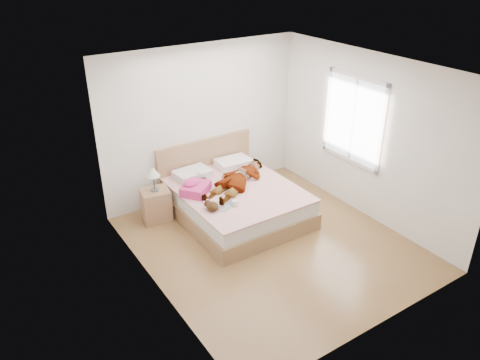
{
  "coord_description": "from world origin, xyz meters",
  "views": [
    {
      "loc": [
        -3.54,
        -4.55,
        3.98
      ],
      "look_at": [
        0.0,
        0.85,
        0.7
      ],
      "focal_mm": 35.0,
      "sensor_mm": 36.0,
      "label": 1
    }
  ],
  "objects_px": {
    "plush_toy": "(211,206)",
    "nightstand": "(156,203)",
    "magazine": "(226,204)",
    "bed": "(234,199)",
    "towel": "(195,187)",
    "coffee_mug": "(235,203)",
    "woman": "(238,177)",
    "phone": "(198,172)"
  },
  "relations": [
    {
      "from": "coffee_mug",
      "to": "plush_toy",
      "type": "distance_m",
      "value": 0.36
    },
    {
      "from": "magazine",
      "to": "coffee_mug",
      "type": "distance_m",
      "value": 0.15
    },
    {
      "from": "magazine",
      "to": "bed",
      "type": "bearing_deg",
      "value": 46.24
    },
    {
      "from": "woman",
      "to": "towel",
      "type": "height_order",
      "value": "towel"
    },
    {
      "from": "magazine",
      "to": "nightstand",
      "type": "distance_m",
      "value": 1.21
    },
    {
      "from": "coffee_mug",
      "to": "nightstand",
      "type": "relative_size",
      "value": 0.14
    },
    {
      "from": "plush_toy",
      "to": "coffee_mug",
      "type": "bearing_deg",
      "value": -14.39
    },
    {
      "from": "plush_toy",
      "to": "magazine",
      "type": "bearing_deg",
      "value": 5.66
    },
    {
      "from": "woman",
      "to": "nightstand",
      "type": "distance_m",
      "value": 1.36
    },
    {
      "from": "phone",
      "to": "nightstand",
      "type": "bearing_deg",
      "value": 145.77
    },
    {
      "from": "woman",
      "to": "bed",
      "type": "relative_size",
      "value": 0.77
    },
    {
      "from": "phone",
      "to": "plush_toy",
      "type": "relative_size",
      "value": 0.33
    },
    {
      "from": "magazine",
      "to": "plush_toy",
      "type": "bearing_deg",
      "value": -174.34
    },
    {
      "from": "towel",
      "to": "magazine",
      "type": "height_order",
      "value": "towel"
    },
    {
      "from": "coffee_mug",
      "to": "nightstand",
      "type": "distance_m",
      "value": 1.36
    },
    {
      "from": "towel",
      "to": "coffee_mug",
      "type": "xyz_separation_m",
      "value": [
        0.3,
        -0.69,
        -0.05
      ]
    },
    {
      "from": "towel",
      "to": "coffee_mug",
      "type": "distance_m",
      "value": 0.76
    },
    {
      "from": "bed",
      "to": "towel",
      "type": "bearing_deg",
      "value": 166.71
    },
    {
      "from": "magazine",
      "to": "plush_toy",
      "type": "distance_m",
      "value": 0.27
    },
    {
      "from": "bed",
      "to": "towel",
      "type": "xyz_separation_m",
      "value": [
        -0.62,
        0.15,
        0.33
      ]
    },
    {
      "from": "woman",
      "to": "phone",
      "type": "height_order",
      "value": "woman"
    },
    {
      "from": "coffee_mug",
      "to": "woman",
      "type": "bearing_deg",
      "value": 54.39
    },
    {
      "from": "bed",
      "to": "towel",
      "type": "height_order",
      "value": "bed"
    },
    {
      "from": "coffee_mug",
      "to": "plush_toy",
      "type": "bearing_deg",
      "value": 165.61
    },
    {
      "from": "plush_toy",
      "to": "bed",
      "type": "bearing_deg",
      "value": 34.06
    },
    {
      "from": "phone",
      "to": "bed",
      "type": "height_order",
      "value": "bed"
    },
    {
      "from": "phone",
      "to": "plush_toy",
      "type": "bearing_deg",
      "value": -137.16
    },
    {
      "from": "towel",
      "to": "nightstand",
      "type": "distance_m",
      "value": 0.7
    },
    {
      "from": "woman",
      "to": "bed",
      "type": "xyz_separation_m",
      "value": [
        -0.12,
        -0.07,
        -0.34
      ]
    },
    {
      "from": "towel",
      "to": "nightstand",
      "type": "bearing_deg",
      "value": 143.02
    },
    {
      "from": "woman",
      "to": "magazine",
      "type": "relative_size",
      "value": 3.53
    },
    {
      "from": "coffee_mug",
      "to": "magazine",
      "type": "bearing_deg",
      "value": 127.69
    },
    {
      "from": "phone",
      "to": "magazine",
      "type": "xyz_separation_m",
      "value": [
        -0.03,
        -0.9,
        -0.16
      ]
    },
    {
      "from": "phone",
      "to": "coffee_mug",
      "type": "relative_size",
      "value": 0.7
    },
    {
      "from": "plush_toy",
      "to": "nightstand",
      "type": "xyz_separation_m",
      "value": [
        -0.45,
        0.98,
        -0.28
      ]
    },
    {
      "from": "woman",
      "to": "nightstand",
      "type": "xyz_separation_m",
      "value": [
        -1.24,
        0.46,
        -0.31
      ]
    },
    {
      "from": "plush_toy",
      "to": "nightstand",
      "type": "height_order",
      "value": "nightstand"
    },
    {
      "from": "towel",
      "to": "nightstand",
      "type": "xyz_separation_m",
      "value": [
        -0.5,
        0.38,
        -0.3
      ]
    },
    {
      "from": "woman",
      "to": "bed",
      "type": "distance_m",
      "value": 0.37
    },
    {
      "from": "bed",
      "to": "towel",
      "type": "distance_m",
      "value": 0.72
    },
    {
      "from": "phone",
      "to": "woman",
      "type": "bearing_deg",
      "value": -68.35
    },
    {
      "from": "towel",
      "to": "plush_toy",
      "type": "height_order",
      "value": "towel"
    }
  ]
}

